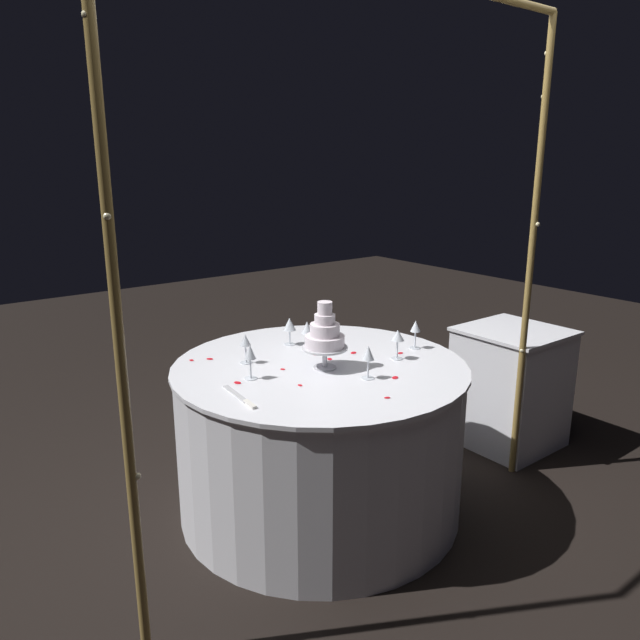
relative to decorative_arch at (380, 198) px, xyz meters
The scene contains 24 objects.
ground_plane 1.65m from the decorative_arch, 89.99° to the right, with size 12.00×12.00×0.00m, color black.
decorative_arch is the anchor object (origin of this frame).
main_table 1.28m from the decorative_arch, 89.99° to the right, with size 1.45×1.45×0.78m.
side_table 1.88m from the decorative_arch, 169.82° to the right, with size 0.58×0.58×0.75m.
tiered_cake 0.74m from the decorative_arch, 87.17° to the right, with size 0.22×0.22×0.33m.
wine_glass_0 0.95m from the decorative_arch, 98.60° to the right, with size 0.06×0.06×0.15m.
wine_glass_1 0.82m from the decorative_arch, 147.85° to the right, with size 0.07×0.07×0.15m.
wine_glass_2 0.91m from the decorative_arch, 49.09° to the right, with size 0.06×0.06×0.16m.
wine_glass_3 1.04m from the decorative_arch, 95.33° to the right, with size 0.07×0.07×0.15m.
wine_glass_4 0.99m from the decorative_arch, 66.42° to the right, with size 0.06×0.06×0.15m.
wine_glass_5 0.72m from the decorative_arch, 116.16° to the right, with size 0.06×0.06×0.16m.
wine_glass_6 0.95m from the decorative_arch, 152.27° to the right, with size 0.06×0.06×0.15m.
cake_knife 1.01m from the decorative_arch, 25.24° to the right, with size 0.05×0.30×0.01m.
rose_petal_0 0.93m from the decorative_arch, 101.22° to the right, with size 0.03×0.02×0.00m, color red.
rose_petal_1 0.97m from the decorative_arch, 98.14° to the right, with size 0.04×0.03×0.00m, color red.
rose_petal_2 1.21m from the decorative_arch, 63.87° to the right, with size 0.04×0.02×0.00m, color red.
rose_petal_3 0.83m from the decorative_arch, 70.89° to the left, with size 0.03×0.02×0.00m, color red.
rose_petal_4 0.97m from the decorative_arch, 147.55° to the right, with size 0.03×0.02×0.00m, color red.
rose_petal_5 0.83m from the decorative_arch, 167.71° to the right, with size 0.04×0.03×0.00m, color red.
rose_petal_6 0.96m from the decorative_arch, 119.78° to the right, with size 0.04×0.03×0.00m, color red.
rose_petal_7 0.88m from the decorative_arch, 42.20° to the right, with size 0.03×0.02×0.00m, color red.
rose_petal_8 1.03m from the decorative_arch, 43.08° to the right, with size 0.04×0.03×0.00m, color red.
rose_petal_9 0.95m from the decorative_arch, 67.16° to the right, with size 0.03×0.02×0.00m, color red.
rose_petal_10 1.26m from the decorative_arch, 60.48° to the right, with size 0.03×0.02×0.00m, color red.
Camera 1 is at (1.71, 2.21, 1.76)m, focal length 33.82 mm.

